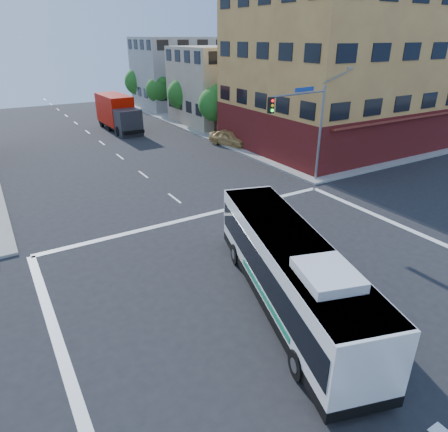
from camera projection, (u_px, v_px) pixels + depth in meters
ground at (301, 295)px, 17.09m from camera, size 120.00×120.00×0.00m
sidewalk_ne at (324, 108)px, 60.82m from camera, size 50.00×50.00×0.15m
corner_building_ne at (337, 84)px, 38.47m from camera, size 18.10×15.44×14.00m
building_east_near at (227, 85)px, 49.73m from camera, size 12.06×10.06×9.00m
building_east_far at (179, 73)px, 60.46m from camera, size 12.06×10.06×10.00m
signal_mast_ne at (305, 117)px, 27.59m from camera, size 7.91×1.13×8.07m
street_tree_a at (216, 102)px, 43.00m from camera, size 3.60×3.60×5.53m
street_tree_b at (184, 92)px, 49.18m from camera, size 3.80×3.80×5.79m
street_tree_c at (159, 88)px, 55.54m from camera, size 3.40×3.40×5.29m
street_tree_d at (138, 80)px, 61.62m from camera, size 4.00×4.00×6.03m
transit_bus at (289, 270)px, 15.80m from camera, size 5.70×11.72×3.41m
box_truck at (118, 114)px, 46.01m from camera, size 2.88×8.80×3.92m
parked_car at (230, 138)px, 40.02m from camera, size 3.04×4.88×1.55m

